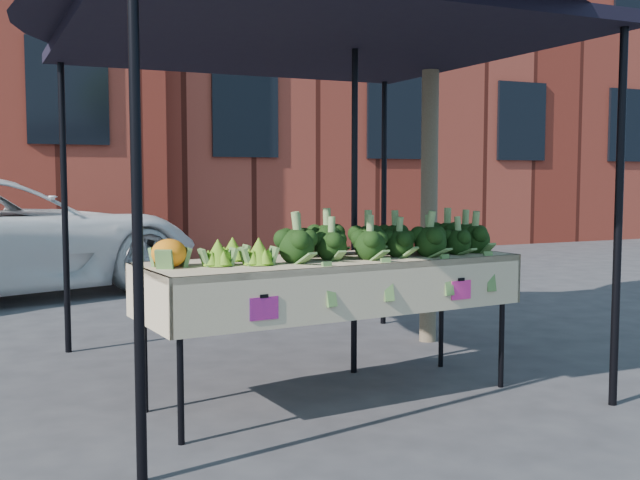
{
  "coord_description": "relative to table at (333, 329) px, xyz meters",
  "views": [
    {
      "loc": [
        -1.9,
        -4.26,
        1.41
      ],
      "look_at": [
        0.16,
        0.24,
        1.0
      ],
      "focal_mm": 42.98,
      "sensor_mm": 36.0,
      "label": 1
    }
  ],
  "objects": [
    {
      "name": "ground",
      "position": [
        -0.16,
        -0.04,
        -0.45
      ],
      "size": [
        90.0,
        90.0,
        0.0
      ],
      "primitive_type": "plane",
      "color": "#2F2F31"
    },
    {
      "name": "street_tree",
      "position": [
        1.48,
        1.22,
        1.61
      ],
      "size": [
        2.09,
        2.09,
        4.12
      ],
      "primitive_type": null,
      "color": "#1E4C14",
      "rests_on": "ground"
    },
    {
      "name": "building_right",
      "position": [
        6.84,
        12.46,
        3.8
      ],
      "size": [
        12.0,
        8.0,
        8.5
      ],
      "primitive_type": "cube",
      "color": "maroon",
      "rests_on": "ground"
    },
    {
      "name": "canopy",
      "position": [
        0.07,
        0.61,
        0.92
      ],
      "size": [
        3.16,
        3.16,
        2.74
      ],
      "primitive_type": null,
      "color": "black",
      "rests_on": "ground"
    },
    {
      "name": "broccoli_heap",
      "position": [
        0.39,
        0.03,
        0.58
      ],
      "size": [
        1.6,
        0.57,
        0.26
      ],
      "primitive_type": "ellipsoid",
      "color": "black",
      "rests_on": "table"
    },
    {
      "name": "romanesco_cluster",
      "position": [
        -0.67,
        -0.01,
        0.55
      ],
      "size": [
        0.43,
        0.47,
        0.2
      ],
      "primitive_type": "ellipsoid",
      "color": "#78BD26",
      "rests_on": "table"
    },
    {
      "name": "cauliflower_pair",
      "position": [
        -1.05,
        -0.05,
        0.54
      ],
      "size": [
        0.2,
        0.2,
        0.18
      ],
      "primitive_type": "ellipsoid",
      "color": "orange",
      "rests_on": "table"
    },
    {
      "name": "table",
      "position": [
        0.0,
        0.0,
        0.0
      ],
      "size": [
        2.46,
        1.01,
        0.9
      ],
      "color": "beige",
      "rests_on": "ground"
    }
  ]
}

